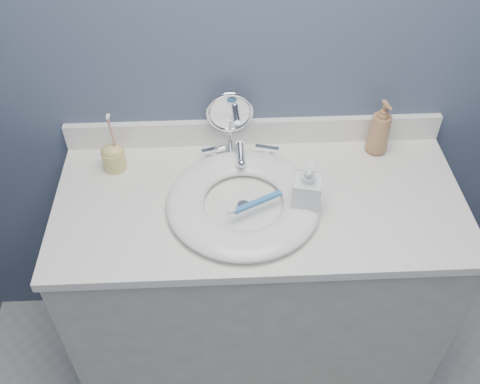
{
  "coord_description": "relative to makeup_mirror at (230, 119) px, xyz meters",
  "views": [
    {
      "loc": [
        -0.11,
        -0.14,
        2.01
      ],
      "look_at": [
        -0.06,
        0.94,
        0.94
      ],
      "focal_mm": 40.0,
      "sensor_mm": 36.0,
      "label": 1
    }
  ],
  "objects": [
    {
      "name": "back_wall",
      "position": [
        0.08,
        0.04,
        0.2
      ],
      "size": [
        2.2,
        0.02,
        2.4
      ],
      "primitive_type": "cube",
      "color": "#4C5A72",
      "rests_on": "ground"
    },
    {
      "name": "vanity_cabinet",
      "position": [
        0.08,
        -0.24,
        -0.57
      ],
      "size": [
        1.2,
        0.55,
        0.85
      ],
      "primitive_type": "cube",
      "color": "beige",
      "rests_on": "ground"
    },
    {
      "name": "countertop",
      "position": [
        0.08,
        -0.24,
        -0.13
      ],
      "size": [
        1.22,
        0.57,
        0.03
      ],
      "primitive_type": "cube",
      "color": "white",
      "rests_on": "vanity_cabinet"
    },
    {
      "name": "backsplash",
      "position": [
        0.08,
        0.03,
        -0.07
      ],
      "size": [
        1.22,
        0.02,
        0.09
      ],
      "primitive_type": "cube",
      "color": "white",
      "rests_on": "countertop"
    },
    {
      "name": "basin",
      "position": [
        0.03,
        -0.27,
        -0.1
      ],
      "size": [
        0.45,
        0.45,
        0.04
      ],
      "primitive_type": null,
      "color": "white",
      "rests_on": "countertop"
    },
    {
      "name": "drain",
      "position": [
        0.03,
        -0.27,
        -0.12
      ],
      "size": [
        0.04,
        0.04,
        0.01
      ],
      "primitive_type": "cylinder",
      "color": "silver",
      "rests_on": "countertop"
    },
    {
      "name": "faucet",
      "position": [
        0.03,
        -0.07,
        -0.09
      ],
      "size": [
        0.25,
        0.13,
        0.07
      ],
      "color": "silver",
      "rests_on": "countertop"
    },
    {
      "name": "makeup_mirror",
      "position": [
        0.0,
        0.0,
        0.0
      ],
      "size": [
        0.15,
        0.08,
        0.22
      ],
      "rotation": [
        0.0,
        0.0,
        0.03
      ],
      "color": "silver",
      "rests_on": "countertop"
    },
    {
      "name": "soap_bottle_amber",
      "position": [
        0.47,
        -0.03,
        -0.03
      ],
      "size": [
        0.09,
        0.09,
        0.19
      ],
      "primitive_type": "imported",
      "rotation": [
        0.0,
        0.0,
        0.22
      ],
      "color": "#A4714A",
      "rests_on": "countertop"
    },
    {
      "name": "soap_bottle_clear",
      "position": [
        0.21,
        -0.28,
        -0.03
      ],
      "size": [
        0.09,
        0.1,
        0.17
      ],
      "primitive_type": "imported",
      "rotation": [
        0.0,
        0.0,
        -0.21
      ],
      "color": "silver",
      "rests_on": "countertop"
    },
    {
      "name": "toothbrush_holder",
      "position": [
        -0.36,
        -0.08,
        -0.07
      ],
      "size": [
        0.07,
        0.07,
        0.21
      ],
      "rotation": [
        0.0,
        0.0,
        -0.34
      ],
      "color": "#D6C16B",
      "rests_on": "countertop"
    },
    {
      "name": "toothbrush_lying",
      "position": [
        0.06,
        -0.3,
        -0.08
      ],
      "size": [
        0.16,
        0.09,
        0.02
      ],
      "rotation": [
        0.0,
        0.0,
        0.47
      ],
      "color": "#377EC3",
      "rests_on": "basin"
    }
  ]
}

